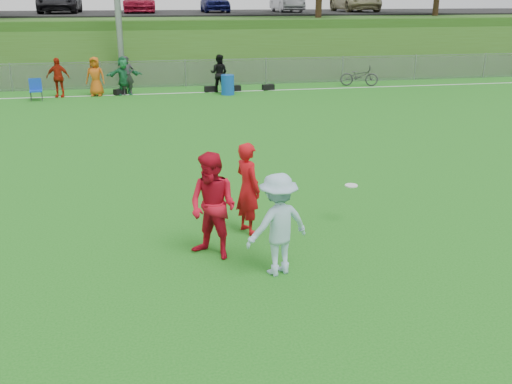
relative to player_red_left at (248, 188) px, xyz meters
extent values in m
plane|color=#196B16|center=(0.23, -1.66, -0.87)|extent=(120.00, 120.00, 0.00)
cube|color=white|center=(0.23, 16.34, -0.86)|extent=(60.00, 0.10, 0.01)
cube|color=gray|center=(0.23, 18.34, -0.27)|extent=(58.00, 0.02, 1.20)
cube|color=gray|center=(0.23, 18.34, 0.38)|extent=(58.00, 0.04, 0.04)
cube|color=#2E5217|center=(0.23, 29.34, 0.63)|extent=(120.00, 18.00, 3.00)
cube|color=black|center=(0.23, 31.34, 2.18)|extent=(120.00, 12.00, 0.10)
imported|color=black|center=(-6.77, 30.34, 2.95)|extent=(2.39, 5.18, 1.44)
imported|color=maroon|center=(-1.77, 30.34, 2.95)|extent=(2.02, 4.96, 1.44)
imported|color=navy|center=(3.23, 30.34, 2.95)|extent=(1.70, 4.23, 1.44)
imported|color=gray|center=(8.23, 30.34, 2.95)|extent=(1.52, 4.37, 1.44)
imported|color=tan|center=(13.23, 30.34, 2.95)|extent=(2.39, 5.18, 1.44)
imported|color=#A91D0B|center=(-5.43, 16.34, -0.02)|extent=(1.05, 0.56, 1.69)
imported|color=#BF5412|center=(-3.86, 16.34, -0.02)|extent=(0.92, 0.69, 1.69)
imported|color=#1D6F40|center=(-2.63, 16.34, -0.02)|extent=(1.63, 0.76, 1.69)
imported|color=#2A292C|center=(-2.49, 16.34, -0.02)|extent=(0.67, 0.49, 1.69)
imported|color=black|center=(1.62, 16.34, -0.02)|extent=(1.02, 0.93, 1.69)
cube|color=black|center=(-2.85, 16.44, -0.74)|extent=(0.61, 0.55, 0.26)
cube|color=black|center=(1.22, 16.44, -0.74)|extent=(0.57, 0.33, 0.26)
cube|color=black|center=(2.34, 16.44, -0.74)|extent=(0.60, 0.40, 0.26)
cube|color=black|center=(3.94, 16.44, -0.74)|extent=(0.59, 0.37, 0.26)
imported|color=red|center=(0.00, 0.00, 0.00)|extent=(0.63, 0.75, 1.74)
imported|color=red|center=(-0.77, -0.95, 0.05)|extent=(1.13, 1.11, 1.83)
imported|color=#A0C5DF|center=(0.17, -1.75, -0.03)|extent=(1.22, 0.94, 1.67)
cylinder|color=white|center=(2.04, 0.04, -0.09)|extent=(0.25, 0.25, 0.02)
cylinder|color=#0F49AB|center=(1.89, 15.54, -0.43)|extent=(0.66, 0.66, 0.88)
cube|color=#113EB9|center=(-6.28, 15.59, -0.47)|extent=(0.57, 0.57, 0.05)
cube|color=#113EB9|center=(-6.31, 15.83, -0.21)|extent=(0.51, 0.11, 0.50)
imported|color=#2E2E30|center=(8.60, 16.87, -0.39)|extent=(1.94, 1.14, 0.96)
camera|label=1|loc=(-1.76, -9.84, 3.40)|focal=40.00mm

